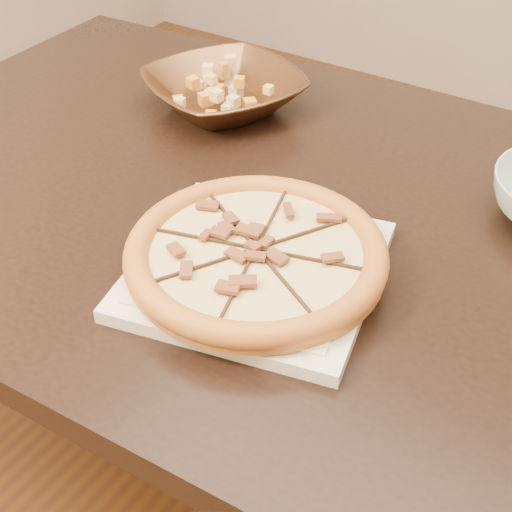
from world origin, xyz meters
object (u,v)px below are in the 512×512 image
object	(u,v)px
pizza	(256,253)
bronze_bowl	(224,92)
plate	(256,269)
dining_table	(271,258)

from	to	relation	value
pizza	bronze_bowl	world-z (taller)	bronze_bowl
plate	bronze_bowl	bearing A→B (deg)	130.35
plate	bronze_bowl	xyz separation A→B (m)	(-0.29, 0.34, 0.02)
dining_table	pizza	xyz separation A→B (m)	(0.07, -0.15, 0.14)
dining_table	plate	bearing A→B (deg)	-64.28
pizza	dining_table	bearing A→B (deg)	115.71
pizza	bronze_bowl	distance (m)	0.44
plate	bronze_bowl	world-z (taller)	bronze_bowl
dining_table	bronze_bowl	xyz separation A→B (m)	(-0.21, 0.18, 0.14)
pizza	bronze_bowl	xyz separation A→B (m)	(-0.29, 0.34, -0.00)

